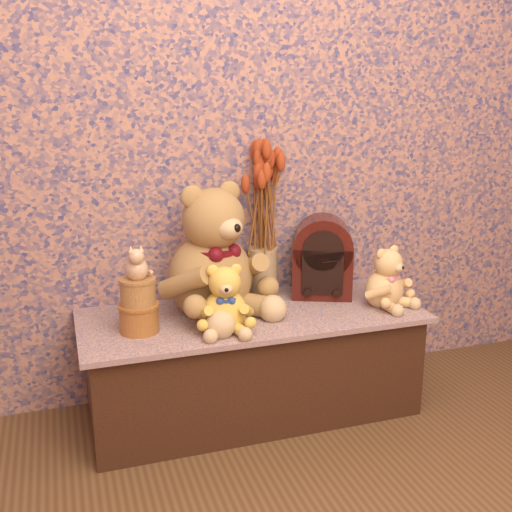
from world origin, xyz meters
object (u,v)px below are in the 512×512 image
Objects in this scene: teddy_small at (385,274)px; cat_figurine at (136,261)px; teddy_large at (210,244)px; ceramic_vase at (263,272)px; cathedral_radio at (322,256)px; teddy_medium at (225,295)px; biscuit_tin_lower at (139,318)px.

cat_figurine reaches higher than teddy_small.
ceramic_vase is at bearing 2.51° from teddy_large.
teddy_large is at bearing -155.21° from ceramic_vase.
cathedral_radio is at bearing 108.19° from teddy_small.
teddy_small reaches higher than ceramic_vase.
teddy_small is (0.67, 0.05, -0.00)m from teddy_medium.
teddy_small is 2.00× the size of cat_figurine.
cat_figurine is at bearing 175.56° from teddy_medium.
biscuit_tin_lower is at bearing 175.56° from teddy_medium.
cat_figurine is at bearing -179.79° from teddy_large.
teddy_large is at bearing 27.85° from cat_figurine.
teddy_large reaches higher than biscuit_tin_lower.
cathedral_radio is at bearing 37.05° from teddy_medium.
cathedral_radio reaches higher than cat_figurine.
teddy_medium is at bearing -128.56° from ceramic_vase.
biscuit_tin_lower is (-0.54, -0.24, -0.05)m from ceramic_vase.
teddy_large is at bearing -151.45° from cathedral_radio.
teddy_large reaches higher than cathedral_radio.
teddy_small is 0.97m from cat_figurine.
teddy_large reaches higher than teddy_medium.
teddy_large is 0.32m from ceramic_vase.
ceramic_vase is at bearing 61.62° from teddy_medium.
teddy_large is at bearing 100.25° from teddy_medium.
teddy_large reaches higher than ceramic_vase.
cat_figurine reaches higher than biscuit_tin_lower.
teddy_medium is 2.03× the size of cat_figurine.
biscuit_tin_lower is at bearing -144.90° from cathedral_radio.
teddy_medium is 0.67m from teddy_small.
ceramic_vase is (-0.42, 0.26, -0.03)m from teddy_small.
teddy_medium is at bearing -9.25° from cat_figurine.
teddy_small is 1.26× the size of ceramic_vase.
teddy_large is 0.38m from biscuit_tin_lower.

